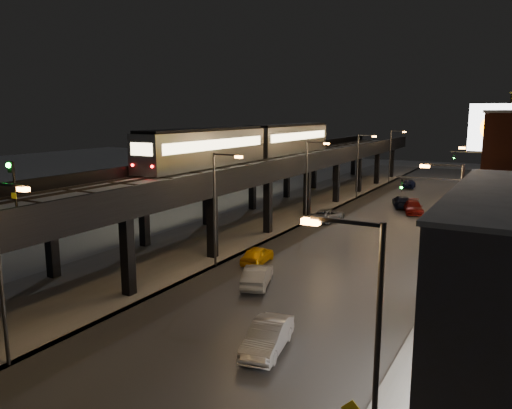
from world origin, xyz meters
The scene contains 32 objects.
ground centered at (0.00, 0.00, 0.00)m, with size 220.00×220.00×0.00m, color silver.
road_surface centered at (7.50, 35.00, 0.03)m, with size 17.00×120.00×0.06m, color #46474D.
sidewalk_right centered at (17.50, 35.00, 0.07)m, with size 4.00×120.00×0.14m, color #9FA1A8.
under_viaduct_pavement centered at (-6.00, 35.00, 0.03)m, with size 11.00×120.00×0.06m, color #9FA1A8.
elevated_viaduct centered at (-6.00, 31.84, 5.62)m, with size 9.00×100.00×6.30m.
viaduct_trackbed centered at (-6.01, 31.97, 6.39)m, with size 8.40×100.00×0.32m.
viaduct_parapet_streetside centered at (-1.65, 32.00, 6.85)m, with size 0.30×100.00×1.10m, color black.
viaduct_parapet_far centered at (-10.35, 32.00, 6.85)m, with size 0.30×100.00×1.10m, color black.
streetlight_left_0 centered at (-0.43, -5.00, 5.24)m, with size 2.57×0.28×9.00m.
streetlight_right_0 centered at (16.73, -5.00, 5.24)m, with size 2.56×0.28×9.00m.
streetlight_left_1 centered at (-0.43, 13.00, 5.24)m, with size 2.57×0.28×9.00m.
streetlight_right_1 centered at (16.73, 13.00, 5.24)m, with size 2.56×0.28×9.00m.
streetlight_left_2 centered at (-0.43, 31.00, 5.24)m, with size 2.57×0.28×9.00m.
streetlight_right_2 centered at (16.73, 31.00, 5.24)m, with size 2.56×0.28×9.00m.
streetlight_left_3 centered at (-0.43, 49.00, 5.24)m, with size 2.57×0.28×9.00m.
streetlight_right_3 centered at (16.73, 49.00, 5.24)m, with size 2.56×0.28×9.00m.
streetlight_left_4 centered at (-0.43, 67.00, 5.24)m, with size 2.57×0.28×9.00m.
streetlight_right_4 centered at (16.73, 67.00, 5.24)m, with size 2.56×0.28×9.00m.
traffic_light_rig_a centered at (15.84, 22.00, 4.50)m, with size 6.10×0.34×7.00m.
traffic_light_rig_b centered at (15.84, 52.00, 4.50)m, with size 6.10×0.34×7.00m.
subway_train centered at (-8.50, 33.23, 8.53)m, with size 3.21×39.24×3.85m.
rail_signal centered at (-2.10, -2.96, 8.76)m, with size 0.35×0.43×3.01m.
car_taxi centered at (1.89, 15.17, 0.70)m, with size 1.66×4.12×1.41m, color #EDA605.
car_near_white centered at (4.44, 10.53, 0.75)m, with size 1.59×4.57×1.51m, color gray.
car_mid_silver centered at (1.14, 32.90, 0.69)m, with size 2.29×4.97×1.38m, color gray.
car_mid_dark centered at (6.52, 45.30, 0.75)m, with size 2.11×5.20×1.51m, color black.
car_far_white centered at (3.65, 62.75, 0.72)m, with size 1.70×4.21×1.44m, color #0E1437.
car_onc_silver centered at (9.55, 2.29, 0.77)m, with size 1.63×4.66×1.54m, color silver.
car_onc_white centered at (8.57, 42.08, 0.72)m, with size 2.03×4.99×1.45m, color maroon.
sign_mcdonalds centered at (18.00, 37.95, 7.21)m, with size 2.68×0.75×9.04m.
sign_citgo centered at (18.50, 12.29, 9.73)m, with size 2.63×0.39×12.51m.
sign_carwash centered at (18.50, 19.00, 6.48)m, with size 1.76×0.35×9.11m.
Camera 1 is at (20.46, -18.67, 12.03)m, focal length 35.00 mm.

